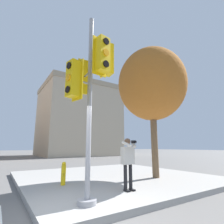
{
  "coord_description": "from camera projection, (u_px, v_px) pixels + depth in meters",
  "views": [
    {
      "loc": [
        -1.27,
        -3.68,
        1.48
      ],
      "look_at": [
        1.51,
        0.58,
        2.49
      ],
      "focal_mm": 28.0,
      "sensor_mm": 36.0,
      "label": 1
    }
  ],
  "objects": [
    {
      "name": "ground_plane",
      "position": [
        64.0,
        224.0,
        3.42
      ],
      "size": [
        160.0,
        160.0,
        0.0
      ],
      "primitive_type": "plane",
      "color": "slate"
    },
    {
      "name": "sidewalk_corner",
      "position": [
        114.0,
        177.0,
        8.18
      ],
      "size": [
        8.0,
        8.0,
        0.17
      ],
      "color": "#9E9B96",
      "rests_on": "ground_plane"
    },
    {
      "name": "traffic_signal_pole",
      "position": [
        91.0,
        80.0,
        4.59
      ],
      "size": [
        1.34,
        1.35,
        4.92
      ],
      "color": "#939399",
      "rests_on": "sidewalk_corner"
    },
    {
      "name": "person_photographer",
      "position": [
        128.0,
        159.0,
        5.48
      ],
      "size": [
        0.5,
        0.53,
        1.58
      ],
      "color": "black",
      "rests_on": "sidewalk_corner"
    },
    {
      "name": "street_tree",
      "position": [
        152.0,
        84.0,
        8.38
      ],
      "size": [
        3.2,
        3.2,
        6.03
      ],
      "color": "brown",
      "rests_on": "sidewalk_corner"
    },
    {
      "name": "fire_hydrant",
      "position": [
        63.0,
        173.0,
        6.16
      ],
      "size": [
        0.16,
        0.22,
        0.79
      ],
      "color": "yellow",
      "rests_on": "sidewalk_corner"
    },
    {
      "name": "building_right",
      "position": [
        78.0,
        121.0,
        31.28
      ],
      "size": [
        12.45,
        11.48,
        12.11
      ],
      "color": "tan",
      "rests_on": "ground_plane"
    }
  ]
}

